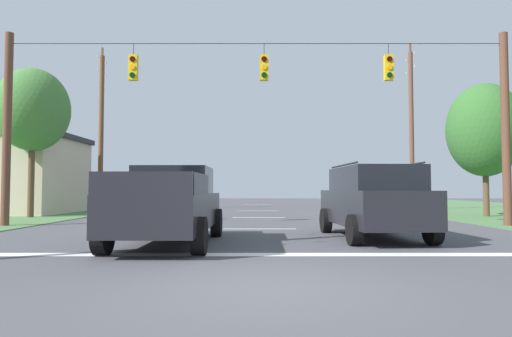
% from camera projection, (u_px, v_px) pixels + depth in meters
% --- Properties ---
extents(ground_plane, '(120.00, 120.00, 0.00)m').
position_uv_depth(ground_plane, '(265.00, 288.00, 6.16)').
color(ground_plane, '#47474C').
extents(stop_bar_stripe, '(15.75, 0.45, 0.01)m').
position_uv_depth(stop_bar_stripe, '(262.00, 254.00, 9.31)').
color(stop_bar_stripe, white).
rests_on(stop_bar_stripe, ground).
extents(lane_dash_0, '(2.50, 0.15, 0.01)m').
position_uv_depth(lane_dash_0, '(260.00, 229.00, 15.30)').
color(lane_dash_0, white).
rests_on(lane_dash_0, ground).
extents(lane_dash_1, '(2.50, 0.15, 0.01)m').
position_uv_depth(lane_dash_1, '(259.00, 217.00, 21.45)').
color(lane_dash_1, white).
rests_on(lane_dash_1, ground).
extents(lane_dash_2, '(2.50, 0.15, 0.01)m').
position_uv_depth(lane_dash_2, '(258.00, 211.00, 28.07)').
color(lane_dash_2, white).
rests_on(lane_dash_2, ground).
extents(lane_dash_3, '(2.50, 0.15, 0.01)m').
position_uv_depth(lane_dash_3, '(258.00, 205.00, 39.13)').
color(lane_dash_3, white).
rests_on(lane_dash_3, ground).
extents(overhead_signal_span, '(18.84, 0.31, 7.23)m').
position_uv_depth(overhead_signal_span, '(257.00, 119.00, 16.59)').
color(overhead_signal_span, brown).
rests_on(overhead_signal_span, ground).
extents(pickup_truck, '(2.32, 5.42, 1.95)m').
position_uv_depth(pickup_truck, '(170.00, 205.00, 11.16)').
color(pickup_truck, black).
rests_on(pickup_truck, ground).
extents(suv_black, '(2.43, 4.90, 2.05)m').
position_uv_depth(suv_black, '(373.00, 200.00, 12.47)').
color(suv_black, black).
rests_on(suv_black, ground).
extents(distant_car_crossing_white, '(2.15, 4.36, 1.52)m').
position_uv_depth(distant_car_crossing_white, '(347.00, 199.00, 26.07)').
color(distant_car_crossing_white, silver).
rests_on(distant_car_crossing_white, ground).
extents(distant_car_oncoming, '(4.32, 2.05, 1.52)m').
position_uv_depth(distant_car_oncoming, '(360.00, 197.00, 33.58)').
color(distant_car_oncoming, black).
rests_on(distant_car_oncoming, ground).
extents(utility_pole_mid_right, '(0.30, 1.71, 11.14)m').
position_uv_depth(utility_pole_mid_right, '(412.00, 126.00, 29.64)').
color(utility_pole_mid_right, brown).
rests_on(utility_pole_mid_right, ground).
extents(utility_pole_near_left, '(0.32, 1.62, 10.78)m').
position_uv_depth(utility_pole_near_left, '(101.00, 129.00, 29.44)').
color(utility_pole_near_left, brown).
rests_on(utility_pole_near_left, ground).
extents(tree_roadside_right, '(3.62, 3.62, 6.62)m').
position_uv_depth(tree_roadside_right, '(485.00, 130.00, 22.17)').
color(tree_roadside_right, brown).
rests_on(tree_roadside_right, ground).
extents(tree_roadside_far_right, '(3.46, 3.46, 7.21)m').
position_uv_depth(tree_roadside_far_right, '(33.00, 110.00, 21.56)').
color(tree_roadside_far_right, brown).
rests_on(tree_roadside_far_right, ground).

